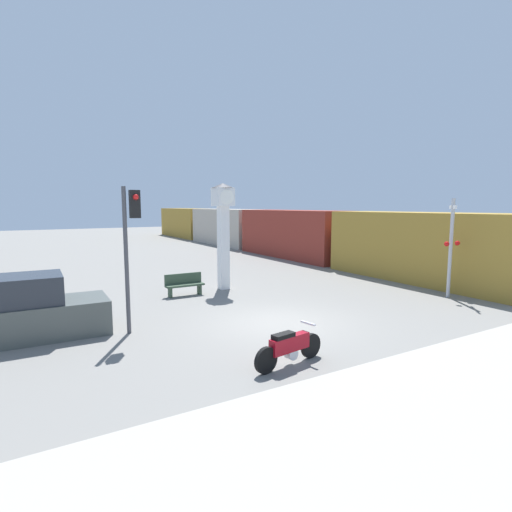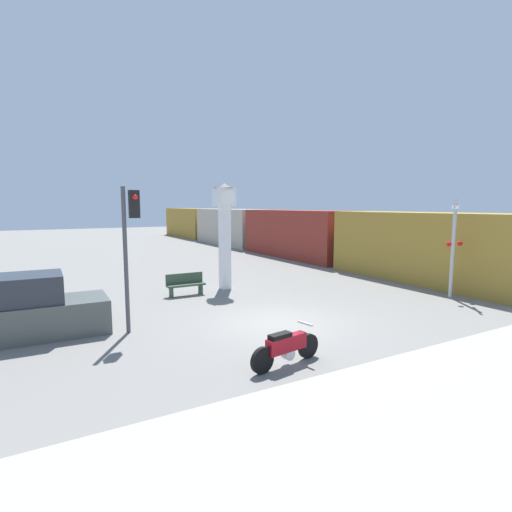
{
  "view_description": "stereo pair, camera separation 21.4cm",
  "coord_description": "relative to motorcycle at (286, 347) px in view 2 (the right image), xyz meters",
  "views": [
    {
      "loc": [
        -6.87,
        -10.35,
        3.73
      ],
      "look_at": [
        0.1,
        1.57,
        1.98
      ],
      "focal_mm": 28.0,
      "sensor_mm": 36.0,
      "label": 1
    },
    {
      "loc": [
        -6.69,
        -10.45,
        3.73
      ],
      "look_at": [
        0.1,
        1.57,
        1.98
      ],
      "focal_mm": 28.0,
      "sensor_mm": 36.0,
      "label": 2
    }
  ],
  "objects": [
    {
      "name": "clock_tower",
      "position": [
        2.46,
        8.63,
        2.65
      ],
      "size": [
        0.96,
        0.96,
        4.71
      ],
      "color": "white",
      "rests_on": "ground_plane"
    },
    {
      "name": "motorcycle",
      "position": [
        0.0,
        0.0,
        0.0
      ],
      "size": [
        2.07,
        0.55,
        0.92
      ],
      "rotation": [
        0.0,
        0.0,
        0.17
      ],
      "color": "black",
      "rests_on": "ground_plane"
    },
    {
      "name": "traffic_light",
      "position": [
        -2.55,
        4.35,
        2.5
      ],
      "size": [
        0.5,
        0.35,
        4.27
      ],
      "color": "#47474C",
      "rests_on": "ground_plane"
    },
    {
      "name": "parked_car",
      "position": [
        -5.27,
        5.34,
        0.31
      ],
      "size": [
        4.23,
        1.88,
        1.8
      ],
      "rotation": [
        0.0,
        0.0,
        -0.02
      ],
      "color": "#4C514C",
      "rests_on": "ground_plane"
    },
    {
      "name": "bench",
      "position": [
        0.46,
        8.25,
        0.05
      ],
      "size": [
        1.6,
        0.44,
        0.92
      ],
      "color": "#384C38",
      "rests_on": "ground_plane"
    },
    {
      "name": "sidewalk_strip",
      "position": [
        1.66,
        -4.0,
        -0.39
      ],
      "size": [
        36.0,
        6.0,
        0.1
      ],
      "color": "#9E998E",
      "rests_on": "ground_plane"
    },
    {
      "name": "railroad_crossing_signal",
      "position": [
        9.71,
        2.51,
        1.75
      ],
      "size": [
        0.9,
        0.82,
        4.02
      ],
      "color": "#B7B7BC",
      "rests_on": "ground_plane"
    },
    {
      "name": "ground_plane",
      "position": [
        1.66,
        2.99,
        -0.44
      ],
      "size": [
        120.0,
        120.0,
        0.0
      ],
      "primitive_type": "plane",
      "color": "slate"
    },
    {
      "name": "freight_train",
      "position": [
        11.83,
        21.93,
        1.26
      ],
      "size": [
        2.8,
        43.56,
        3.4
      ],
      "color": "olive",
      "rests_on": "ground_plane"
    }
  ]
}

